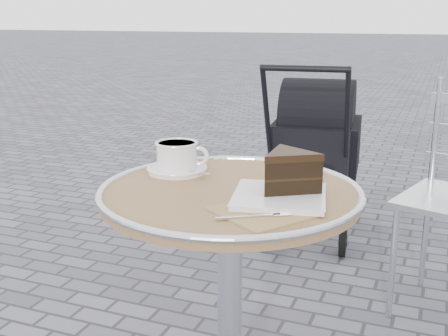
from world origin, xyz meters
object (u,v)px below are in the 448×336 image
at_px(cappuccino_set, 178,159).
at_px(baby_stroller, 314,155).
at_px(cafe_table, 230,246).
at_px(cake_plate_set, 286,177).

relative_size(cappuccino_set, baby_stroller, 0.21).
bearing_deg(cappuccino_set, cafe_table, -44.74).
bearing_deg(cappuccino_set, baby_stroller, 69.91).
height_order(cappuccino_set, cake_plate_set, cake_plate_set).
bearing_deg(baby_stroller, cafe_table, -91.84).
height_order(cafe_table, baby_stroller, baby_stroller).
bearing_deg(baby_stroller, cappuccino_set, -99.36).
distance_m(cappuccino_set, baby_stroller, 1.58).
bearing_deg(cake_plate_set, baby_stroller, 88.07).
xyz_separation_m(cafe_table, cake_plate_set, (0.16, -0.02, 0.22)).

